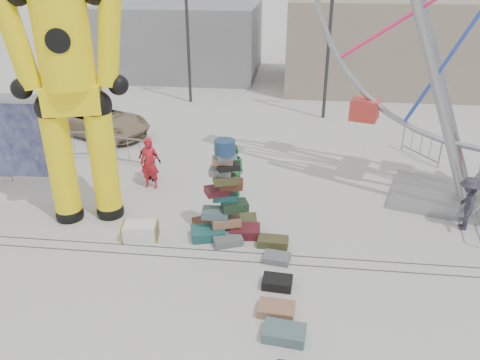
# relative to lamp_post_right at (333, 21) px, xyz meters

# --- Properties ---
(ground) EXTENTS (90.00, 90.00, 0.00)m
(ground) POSITION_rel_lamp_post_right_xyz_m (-3.09, -13.00, -4.48)
(ground) COLOR #9E9E99
(ground) RESTS_ON ground
(track_line_near) EXTENTS (40.00, 0.04, 0.01)m
(track_line_near) POSITION_rel_lamp_post_right_xyz_m (-3.09, -12.40, -4.48)
(track_line_near) COLOR #47443F
(track_line_near) RESTS_ON ground
(track_line_far) EXTENTS (40.00, 0.04, 0.01)m
(track_line_far) POSITION_rel_lamp_post_right_xyz_m (-3.09, -12.00, -4.48)
(track_line_far) COLOR #47443F
(track_line_far) RESTS_ON ground
(building_right) EXTENTS (12.00, 8.00, 5.00)m
(building_right) POSITION_rel_lamp_post_right_xyz_m (3.91, 7.00, -1.98)
(building_right) COLOR gray
(building_right) RESTS_ON ground
(building_left) EXTENTS (10.00, 8.00, 4.40)m
(building_left) POSITION_rel_lamp_post_right_xyz_m (-9.09, 9.00, -2.28)
(building_left) COLOR gray
(building_left) RESTS_ON ground
(lamp_post_right) EXTENTS (1.41, 0.25, 8.00)m
(lamp_post_right) POSITION_rel_lamp_post_right_xyz_m (0.00, 0.00, 0.00)
(lamp_post_right) COLOR #2D2D30
(lamp_post_right) RESTS_ON ground
(lamp_post_left) EXTENTS (1.41, 0.25, 8.00)m
(lamp_post_left) POSITION_rel_lamp_post_right_xyz_m (-7.00, 2.00, 0.00)
(lamp_post_left) COLOR #2D2D30
(lamp_post_left) RESTS_ON ground
(suitcase_tower) EXTENTS (2.05, 1.79, 2.79)m
(suitcase_tower) POSITION_rel_lamp_post_right_xyz_m (-3.31, -11.06, -3.70)
(suitcase_tower) COLOR #1C5452
(suitcase_tower) RESTS_ON ground
(crash_test_dummy) EXTENTS (3.15, 1.39, 7.92)m
(crash_test_dummy) POSITION_rel_lamp_post_right_xyz_m (-7.45, -10.64, -0.31)
(crash_test_dummy) COLOR black
(crash_test_dummy) RESTS_ON ground
(steamer_trunk) EXTENTS (1.02, 0.68, 0.45)m
(steamer_trunk) POSITION_rel_lamp_post_right_xyz_m (-5.59, -11.62, -4.26)
(steamer_trunk) COLOR silver
(steamer_trunk) RESTS_ON ground
(row_case_0) EXTENTS (0.84, 0.50, 0.23)m
(row_case_0) POSITION_rel_lamp_post_right_xyz_m (-1.95, -11.57, -4.37)
(row_case_0) COLOR #424321
(row_case_0) RESTS_ON ground
(row_case_1) EXTENTS (0.73, 0.57, 0.17)m
(row_case_1) POSITION_rel_lamp_post_right_xyz_m (-1.81, -12.27, -4.40)
(row_case_1) COLOR slate
(row_case_1) RESTS_ON ground
(row_case_2) EXTENTS (0.73, 0.54, 0.24)m
(row_case_2) POSITION_rel_lamp_post_right_xyz_m (-1.76, -13.31, -4.36)
(row_case_2) COLOR black
(row_case_2) RESTS_ON ground
(row_case_3) EXTENTS (0.83, 0.59, 0.21)m
(row_case_3) POSITION_rel_lamp_post_right_xyz_m (-1.74, -14.23, -4.38)
(row_case_3) COLOR #9A6C4E
(row_case_3) RESTS_ON ground
(row_case_4) EXTENTS (0.92, 0.64, 0.24)m
(row_case_4) POSITION_rel_lamp_post_right_xyz_m (-1.55, -14.94, -4.36)
(row_case_4) COLOR slate
(row_case_4) RESTS_ON ground
(barricade_dummy_b) EXTENTS (1.99, 0.45, 1.10)m
(barricade_dummy_b) POSITION_rel_lamp_post_right_xyz_m (-9.87, -6.32, -3.93)
(barricade_dummy_b) COLOR gray
(barricade_dummy_b) RESTS_ON ground
(barricade_dummy_c) EXTENTS (1.98, 0.52, 1.10)m
(barricade_dummy_c) POSITION_rel_lamp_post_right_xyz_m (-7.56, -6.72, -3.93)
(barricade_dummy_c) COLOR gray
(barricade_dummy_c) RESTS_ON ground
(barricade_wheel_back) EXTENTS (1.06, 1.80, 1.10)m
(barricade_wheel_back) POSITION_rel_lamp_post_right_xyz_m (3.37, -4.78, -3.93)
(barricade_wheel_back) COLOR gray
(barricade_wheel_back) RESTS_ON ground
(pedestrian_red) EXTENTS (0.66, 0.45, 1.75)m
(pedestrian_red) POSITION_rel_lamp_post_right_xyz_m (-6.21, -8.47, -3.60)
(pedestrian_red) COLOR red
(pedestrian_red) RESTS_ON ground
(pedestrian_green) EXTENTS (1.08, 1.03, 1.75)m
(pedestrian_green) POSITION_rel_lamp_post_right_xyz_m (-3.39, -8.76, -3.61)
(pedestrian_green) COLOR #1C7131
(pedestrian_green) RESTS_ON ground
(pedestrian_black) EXTENTS (0.98, 0.68, 1.54)m
(pedestrian_black) POSITION_rel_lamp_post_right_xyz_m (-6.37, -7.93, -3.71)
(pedestrian_black) COLOR black
(pedestrian_black) RESTS_ON ground
(pedestrian_grey) EXTENTS (0.78, 1.11, 1.58)m
(pedestrian_grey) POSITION_rel_lamp_post_right_xyz_m (3.39, -10.03, -3.69)
(pedestrian_grey) COLOR #272532
(pedestrian_grey) RESTS_ON ground
(parked_suv) EXTENTS (5.30, 4.01, 1.34)m
(parked_suv) POSITION_rel_lamp_post_right_xyz_m (-9.98, -3.61, -3.81)
(parked_suv) COLOR #8B775A
(parked_suv) RESTS_ON ground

